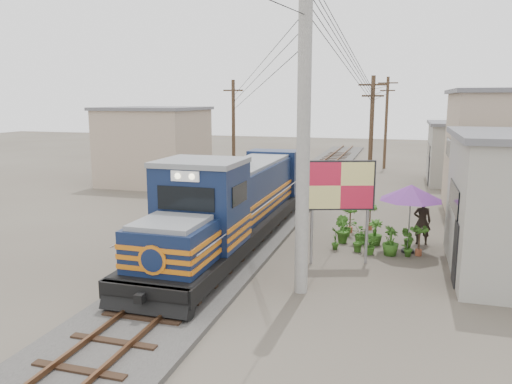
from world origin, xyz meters
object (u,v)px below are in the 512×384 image
(billboard, at_px, (341,188))
(vendor, at_px, (422,221))
(market_umbrella, at_px, (411,193))
(locomotive, at_px, (235,205))

(billboard, distance_m, vendor, 4.74)
(market_umbrella, relative_size, vendor, 1.68)
(billboard, height_order, market_umbrella, billboard)
(locomotive, xyz_separation_m, vendor, (7.13, 2.19, -0.68))
(market_umbrella, height_order, vendor, market_umbrella)
(market_umbrella, bearing_deg, vendor, 67.94)
(vendor, bearing_deg, market_umbrella, 64.71)
(locomotive, height_order, billboard, locomotive)
(locomotive, distance_m, billboard, 4.54)
(billboard, bearing_deg, locomotive, 147.12)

